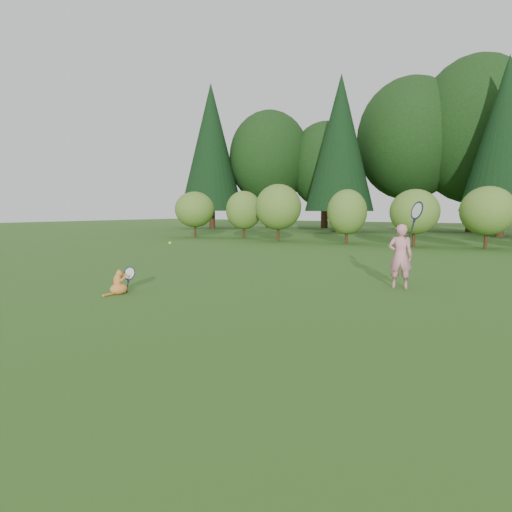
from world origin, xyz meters
The scene contains 6 objects.
ground centered at (0.00, 0.00, 0.00)m, with size 100.00×100.00×0.00m, color #2D4C15.
shrub_row centered at (0.00, 13.00, 1.40)m, with size 28.00×3.00×2.80m, color #4A6A21, non-canonical shape.
woodland_backdrop centered at (0.00, 23.00, 7.50)m, with size 48.00×10.00×15.00m, color black, non-canonical shape.
child centered at (2.46, 2.72, 0.69)m, with size 0.79×0.56×1.96m.
cat centered at (-1.85, -0.83, 0.24)m, with size 0.43×0.72×0.63m.
tennis_ball centered at (-1.28, -0.03, 0.95)m, with size 0.06×0.06×0.06m.
Camera 1 is at (4.75, -6.10, 1.60)m, focal length 30.00 mm.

